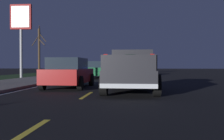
{
  "coord_description": "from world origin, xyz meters",
  "views": [
    {
      "loc": [
        -0.29,
        -1.84,
        1.16
      ],
      "look_at": [
        13.29,
        -0.71,
        0.93
      ],
      "focal_mm": 42.77,
      "sensor_mm": 36.0,
      "label": 1
    }
  ],
  "objects_px": {
    "sedan_green": "(96,70)",
    "sedan_blue": "(132,69)",
    "bare_tree_far": "(39,50)",
    "sedan_red": "(69,73)",
    "pickup_truck": "(132,69)",
    "gas_price_sign": "(21,23)"
  },
  "relations": [
    {
      "from": "bare_tree_far",
      "to": "gas_price_sign",
      "type": "bearing_deg",
      "value": -168.56
    },
    {
      "from": "pickup_truck",
      "to": "sedan_blue",
      "type": "relative_size",
      "value": 1.24
    },
    {
      "from": "sedan_green",
      "to": "sedan_blue",
      "type": "bearing_deg",
      "value": -30.02
    },
    {
      "from": "pickup_truck",
      "to": "gas_price_sign",
      "type": "bearing_deg",
      "value": 42.07
    },
    {
      "from": "pickup_truck",
      "to": "gas_price_sign",
      "type": "distance_m",
      "value": 15.25
    },
    {
      "from": "pickup_truck",
      "to": "sedan_green",
      "type": "relative_size",
      "value": 1.25
    },
    {
      "from": "sedan_red",
      "to": "sedan_blue",
      "type": "distance_m",
      "value": 16.82
    },
    {
      "from": "sedan_blue",
      "to": "sedan_green",
      "type": "height_order",
      "value": "same"
    },
    {
      "from": "sedan_green",
      "to": "bare_tree_far",
      "type": "bearing_deg",
      "value": 44.52
    },
    {
      "from": "pickup_truck",
      "to": "sedan_blue",
      "type": "bearing_deg",
      "value": 0.39
    },
    {
      "from": "sedan_blue",
      "to": "sedan_green",
      "type": "xyz_separation_m",
      "value": [
        -5.75,
        3.33,
        0.0
      ]
    },
    {
      "from": "bare_tree_far",
      "to": "sedan_red",
      "type": "bearing_deg",
      "value": -155.96
    },
    {
      "from": "sedan_green",
      "to": "bare_tree_far",
      "type": "relative_size",
      "value": 0.7
    },
    {
      "from": "gas_price_sign",
      "to": "bare_tree_far",
      "type": "xyz_separation_m",
      "value": [
        10.13,
        2.05,
        -1.77
      ]
    },
    {
      "from": "sedan_blue",
      "to": "gas_price_sign",
      "type": "height_order",
      "value": "gas_price_sign"
    },
    {
      "from": "sedan_red",
      "to": "bare_tree_far",
      "type": "xyz_separation_m",
      "value": [
        19.39,
        8.65,
        2.35
      ]
    },
    {
      "from": "sedan_red",
      "to": "sedan_green",
      "type": "height_order",
      "value": "same"
    },
    {
      "from": "sedan_green",
      "to": "pickup_truck",
      "type": "bearing_deg",
      "value": -164.52
    },
    {
      "from": "sedan_red",
      "to": "bare_tree_far",
      "type": "relative_size",
      "value": 0.71
    },
    {
      "from": "sedan_red",
      "to": "sedan_blue",
      "type": "height_order",
      "value": "same"
    },
    {
      "from": "sedan_blue",
      "to": "gas_price_sign",
      "type": "distance_m",
      "value": 12.84
    },
    {
      "from": "sedan_red",
      "to": "sedan_green",
      "type": "xyz_separation_m",
      "value": [
        10.77,
        0.17,
        0.0
      ]
    }
  ]
}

